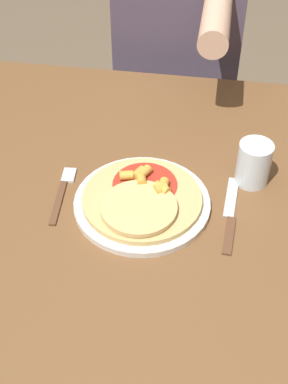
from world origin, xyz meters
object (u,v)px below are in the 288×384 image
at_px(pizza, 144,199).
at_px(knife, 230,215).
at_px(fork, 63,191).
at_px(dining_table, 144,229).
at_px(plate, 144,204).
at_px(drinking_glass, 254,163).
at_px(person_diner, 179,35).

relative_size(pizza, knife, 1.12).
bearing_deg(fork, knife, -2.81).
relative_size(pizza, fork, 1.41).
height_order(dining_table, plate, plate).
relative_size(plate, drinking_glass, 2.89).
bearing_deg(pizza, drinking_glass, 28.49).
xyz_separation_m(pizza, drinking_glass, (0.22, 0.12, 0.02)).
relative_size(fork, person_diner, 0.14).
bearing_deg(dining_table, drinking_glass, 21.65).
xyz_separation_m(fork, knife, (0.36, -0.02, 0.00)).
xyz_separation_m(dining_table, pizza, (0.00, -0.03, 0.12)).
xyz_separation_m(drinking_glass, person_diner, (-0.22, 0.59, -0.02)).
bearing_deg(knife, plate, 179.26).
distance_m(plate, fork, 0.18).
distance_m(pizza, person_diner, 0.71).
xyz_separation_m(dining_table, fork, (-0.17, -0.01, 0.10)).
relative_size(plate, knife, 1.28).
bearing_deg(knife, fork, 177.19).
distance_m(dining_table, fork, 0.20).
xyz_separation_m(plate, fork, (-0.18, 0.02, -0.00)).
xyz_separation_m(pizza, person_diner, (-0.00, 0.71, 0.00)).
height_order(dining_table, pizza, pizza).
height_order(knife, drinking_glass, drinking_glass).
xyz_separation_m(plate, person_diner, (-0.00, 0.71, 0.02)).
bearing_deg(person_diner, fork, -104.29).
bearing_deg(pizza, knife, 0.53).
xyz_separation_m(dining_table, drinking_glass, (0.22, 0.09, 0.15)).
bearing_deg(person_diner, knife, -75.58).
relative_size(plate, fork, 1.61).
distance_m(fork, knife, 0.36).
relative_size(fork, knife, 0.80).
xyz_separation_m(dining_table, knife, (0.18, -0.03, 0.10)).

